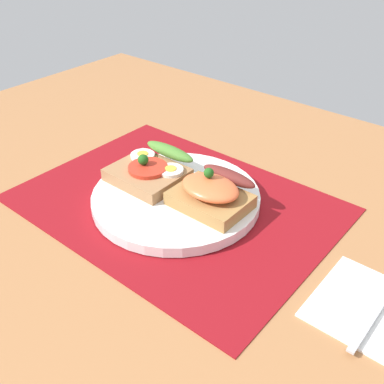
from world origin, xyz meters
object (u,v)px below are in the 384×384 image
at_px(plate, 176,198).
at_px(fork, 379,307).
at_px(sandwich_salmon, 212,192).
at_px(sandwich_egg_tomato, 152,169).
at_px(napkin, 371,308).

height_order(plate, fork, plate).
relative_size(plate, sandwich_salmon, 2.34).
distance_m(plate, sandwich_salmon, 0.06).
bearing_deg(sandwich_salmon, sandwich_egg_tomato, -178.55).
bearing_deg(sandwich_egg_tomato, fork, -3.64).
distance_m(sandwich_salmon, napkin, 0.24).
distance_m(sandwich_salmon, fork, 0.25).
xyz_separation_m(sandwich_salmon, napkin, (0.24, -0.03, -0.03)).
xyz_separation_m(sandwich_salmon, fork, (0.25, -0.03, -0.03)).
xyz_separation_m(plate, fork, (0.30, -0.01, -0.00)).
height_order(sandwich_salmon, fork, sandwich_salmon).
relative_size(plate, napkin, 2.01).
xyz_separation_m(plate, sandwich_salmon, (0.06, 0.01, 0.03)).
bearing_deg(sandwich_salmon, plate, -167.60).
bearing_deg(fork, sandwich_salmon, 174.06).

